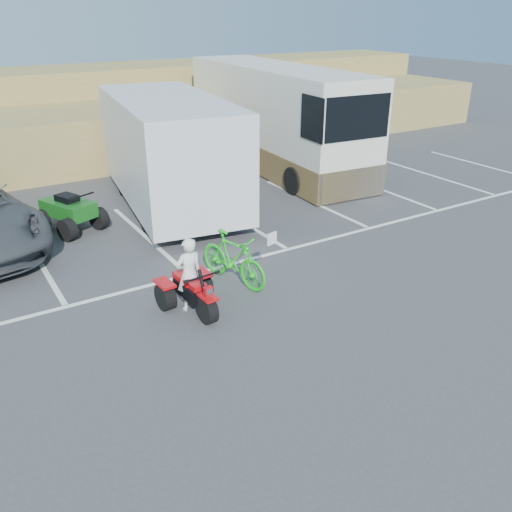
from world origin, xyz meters
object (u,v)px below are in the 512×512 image
red_trike_atv (195,311)px  cargo_trailer (169,149)px  rider (189,274)px  green_dirt_bike (233,259)px  quad_atv_green (72,230)px  rv_motorhome (275,124)px

red_trike_atv → cargo_trailer: 6.61m
red_trike_atv → rider: rider is taller
green_dirt_bike → cargo_trailer: (0.91, 5.32, 1.15)m
quad_atv_green → green_dirt_bike: bearing=-88.9°
red_trike_atv → cargo_trailer: bearing=66.6°
green_dirt_bike → rider: bearing=-171.8°
cargo_trailer → rv_motorhome: (5.23, 2.38, -0.19)m
rider → quad_atv_green: rider is taller
quad_atv_green → cargo_trailer: bearing=-16.4°
green_dirt_bike → rv_motorhome: size_ratio=0.19×
red_trike_atv → rider: 0.77m
quad_atv_green → red_trike_atv: bearing=-103.3°
red_trike_atv → rider: size_ratio=0.97×
rider → green_dirt_bike: bearing=-160.9°
rider → cargo_trailer: (2.18, 5.85, 0.97)m
green_dirt_bike → red_trike_atv: bearing=-166.2°
rider → quad_atv_green: (-0.94, 5.50, -0.75)m
red_trike_atv → rv_motorhome: rv_motorhome is taller
rv_motorhome → quad_atv_green: 8.92m
rv_motorhome → quad_atv_green: rv_motorhome is taller
rv_motorhome → green_dirt_bike: bearing=-124.3°
rider → rv_motorhome: size_ratio=0.15×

